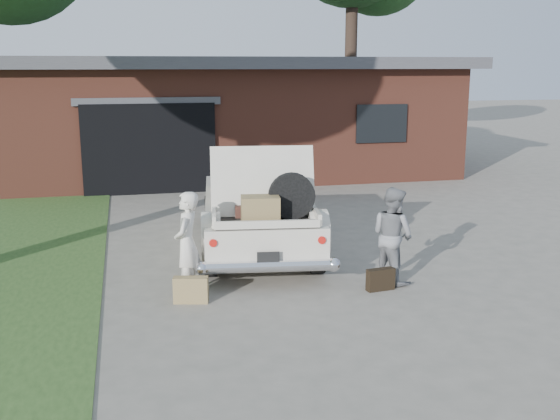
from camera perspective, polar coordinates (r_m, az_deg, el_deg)
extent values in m
plane|color=gray|center=(8.98, 0.90, -7.68)|extent=(90.00, 90.00, 0.00)
cube|color=brown|center=(19.97, -4.52, 7.89)|extent=(12.00, 7.00, 3.00)
cube|color=#4C4C51|center=(19.91, -4.60, 12.63)|extent=(12.80, 7.80, 0.30)
cube|color=black|center=(16.35, -11.30, 5.25)|extent=(3.20, 0.30, 2.20)
cube|color=#4C4C51|center=(16.18, -11.46, 9.26)|extent=(3.50, 0.12, 0.18)
cube|color=black|center=(17.50, 8.82, 7.46)|extent=(1.40, 0.08, 1.00)
cylinder|color=#38281E|center=(24.62, 6.16, 12.42)|extent=(0.44, 0.44, 6.17)
cube|color=beige|center=(11.31, -2.04, -0.39)|extent=(2.34, 4.79, 0.60)
cube|color=beige|center=(11.48, -2.15, 2.49)|extent=(1.75, 2.02, 0.48)
cube|color=black|center=(12.34, -2.42, 3.11)|extent=(1.42, 0.26, 0.40)
cube|color=black|center=(10.63, -1.84, 1.58)|extent=(1.42, 0.26, 0.40)
cylinder|color=black|center=(9.85, -6.13, -4.06)|extent=(0.28, 0.63, 0.61)
cylinder|color=black|center=(9.97, 3.24, -3.80)|extent=(0.28, 0.63, 0.61)
cylinder|color=black|center=(12.88, -6.09, -0.10)|extent=(0.28, 0.63, 0.61)
cylinder|color=black|center=(12.97, 1.08, 0.06)|extent=(0.28, 0.63, 0.61)
cylinder|color=silver|center=(9.11, -1.03, -4.94)|extent=(1.89, 0.41, 0.17)
cylinder|color=#A5140F|center=(9.04, -5.85, -2.83)|extent=(0.12, 0.11, 0.11)
cylinder|color=#A5140F|center=(9.16, 3.63, -2.58)|extent=(0.12, 0.11, 0.11)
cube|color=black|center=(9.05, -1.03, -4.14)|extent=(0.31, 0.06, 0.16)
cube|color=black|center=(9.54, -1.35, -0.86)|extent=(1.55, 1.19, 0.04)
cube|color=beige|center=(9.50, -5.78, -0.43)|extent=(0.19, 1.01, 0.17)
cube|color=beige|center=(9.61, 3.03, -0.23)|extent=(0.19, 1.01, 0.17)
cube|color=beige|center=(9.04, -1.10, -1.26)|extent=(1.47, 0.25, 0.11)
cube|color=beige|center=(9.77, -1.52, 2.55)|extent=(1.58, 0.58, 1.01)
cube|color=#4A2820|center=(9.73, -2.43, 0.00)|extent=(0.56, 0.40, 0.17)
cube|color=olive|center=(9.30, -1.72, 0.07)|extent=(0.58, 0.42, 0.37)
cube|color=black|center=(9.75, -0.79, -0.02)|extent=(0.50, 0.37, 0.15)
cube|color=#A08251|center=(9.59, -1.24, 0.80)|extent=(0.48, 0.35, 0.16)
cylinder|color=black|center=(9.46, 1.03, 1.23)|extent=(0.69, 0.24, 0.68)
imported|color=silver|center=(9.05, -8.10, -2.89)|extent=(0.50, 0.61, 1.43)
imported|color=gray|center=(9.59, 9.77, -2.16)|extent=(0.76, 0.84, 1.40)
cube|color=#9A804E|center=(8.84, -7.77, -6.91)|extent=(0.48, 0.25, 0.35)
cube|color=black|center=(9.35, 8.74, -6.00)|extent=(0.42, 0.18, 0.31)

